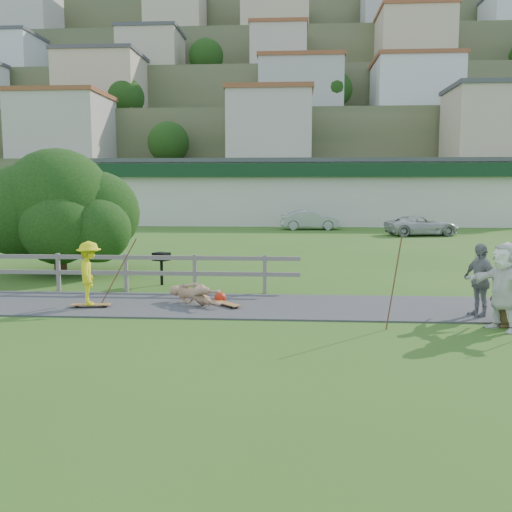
# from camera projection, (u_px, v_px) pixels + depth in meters

# --- Properties ---
(ground) EXTENTS (260.00, 260.00, 0.00)m
(ground) POSITION_uv_depth(u_px,v_px,m) (170.00, 319.00, 13.04)
(ground) COLOR #32601B
(ground) RESTS_ON ground
(path) EXTENTS (34.00, 3.00, 0.04)m
(path) POSITION_uv_depth(u_px,v_px,m) (183.00, 305.00, 14.53)
(path) COLOR #38383B
(path) RESTS_ON ground
(fence) EXTENTS (15.05, 0.10, 1.10)m
(fence) POSITION_uv_depth(u_px,v_px,m) (37.00, 266.00, 16.53)
(fence) COLOR #615C56
(fence) RESTS_ON ground
(strip_mall) EXTENTS (32.50, 10.75, 5.10)m
(strip_mall) POSITION_uv_depth(u_px,v_px,m) (309.00, 192.00, 47.07)
(strip_mall) COLOR beige
(strip_mall) RESTS_ON ground
(hillside) EXTENTS (220.00, 67.00, 47.50)m
(hillside) POSITION_uv_depth(u_px,v_px,m) (279.00, 122.00, 101.71)
(hillside) COLOR #4A5834
(hillside) RESTS_ON ground
(skater_rider) EXTENTS (0.89, 1.16, 1.58)m
(skater_rider) POSITION_uv_depth(u_px,v_px,m) (90.00, 277.00, 14.08)
(skater_rider) COLOR yellow
(skater_rider) RESTS_ON ground
(skater_fallen) EXTENTS (1.33, 1.57, 0.61)m
(skater_fallen) POSITION_uv_depth(u_px,v_px,m) (195.00, 294.00, 14.45)
(skater_fallen) COLOR #A57B5B
(skater_fallen) RESTS_ON ground
(spectator_b) EXTENTS (0.78, 1.10, 1.73)m
(spectator_b) POSITION_uv_depth(u_px,v_px,m) (480.00, 280.00, 13.17)
(spectator_b) COLOR gray
(spectator_b) RESTS_ON ground
(spectator_c) EXTENTS (0.67, 0.87, 1.59)m
(spectator_c) POSITION_uv_depth(u_px,v_px,m) (506.00, 290.00, 12.31)
(spectator_c) COLOR #513D20
(spectator_c) RESTS_ON ground
(spectator_d) EXTENTS (1.33, 1.80, 1.88)m
(spectator_d) POSITION_uv_depth(u_px,v_px,m) (503.00, 286.00, 11.95)
(spectator_d) COLOR white
(spectator_d) RESTS_ON ground
(car_silver) EXTENTS (4.20, 1.75, 1.35)m
(car_silver) POSITION_uv_depth(u_px,v_px,m) (310.00, 220.00, 39.81)
(car_silver) COLOR #9A9BA1
(car_silver) RESTS_ON ground
(car_white) EXTENTS (4.76, 2.93, 1.23)m
(car_white) POSITION_uv_depth(u_px,v_px,m) (422.00, 226.00, 35.08)
(car_white) COLOR beige
(car_white) RESTS_ON ground
(tree) EXTENTS (6.05, 6.05, 3.61)m
(tree) POSITION_uv_depth(u_px,v_px,m) (59.00, 222.00, 19.67)
(tree) COLOR black
(tree) RESTS_ON ground
(bbq) EXTENTS (0.56, 0.50, 1.01)m
(bbq) POSITION_uv_depth(u_px,v_px,m) (162.00, 269.00, 17.50)
(bbq) COLOR black
(bbq) RESTS_ON ground
(longboard_rider) EXTENTS (0.99, 0.36, 0.11)m
(longboard_rider) POSITION_uv_depth(u_px,v_px,m) (91.00, 307.00, 14.17)
(longboard_rider) COLOR brown
(longboard_rider) RESTS_ON ground
(longboard_fallen) EXTENTS (0.87, 0.88, 0.11)m
(longboard_fallen) POSITION_uv_depth(u_px,v_px,m) (226.00, 305.00, 14.32)
(longboard_fallen) COLOR brown
(longboard_fallen) RESTS_ON ground
(helmet) EXTENTS (0.31, 0.31, 0.31)m
(helmet) POSITION_uv_depth(u_px,v_px,m) (220.00, 298.00, 14.77)
(helmet) COLOR red
(helmet) RESTS_ON ground
(pole_rider) EXTENTS (0.03, 0.03, 1.98)m
(pole_rider) POSITION_uv_depth(u_px,v_px,m) (118.00, 267.00, 14.41)
(pole_rider) COLOR brown
(pole_rider) RESTS_ON ground
(pole_spec_left) EXTENTS (0.03, 0.03, 2.03)m
(pole_spec_left) POSITION_uv_depth(u_px,v_px,m) (394.00, 283.00, 11.96)
(pole_spec_left) COLOR brown
(pole_spec_left) RESTS_ON ground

